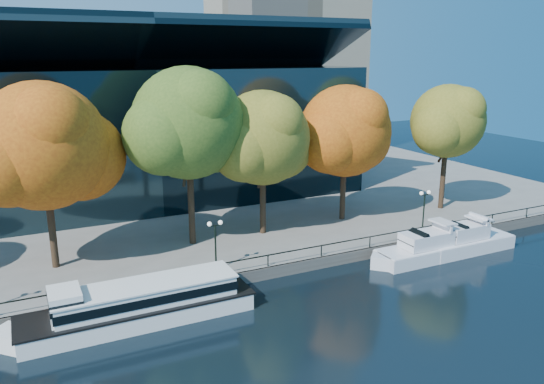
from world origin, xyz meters
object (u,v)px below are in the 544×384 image
tree_1 (46,149)px  tree_3 (265,140)px  tree_5 (449,123)px  cruiser_far (464,241)px  lamp_2 (424,202)px  tree_2 (191,126)px  tour_boat (133,304)px  lamp_1 (215,234)px  cruiser_near (426,248)px  tree_4 (347,133)px

tree_1 → tree_3: size_ratio=1.09×
tree_5 → cruiser_far: bearing=-123.0°
lamp_2 → tree_2: bearing=162.4°
tour_boat → tree_1: size_ratio=1.15×
tree_3 → lamp_1: size_ratio=3.34×
lamp_1 → tree_1: bearing=151.2°
cruiser_near → tree_5: size_ratio=0.84×
tree_5 → tree_2: bearing=177.4°
cruiser_far → tree_3: tree_3 is taller
tour_boat → tree_4: size_ratio=1.24×
tree_2 → lamp_2: tree_2 is taller
tree_2 → tree_3: (6.89, -0.21, -1.69)m
lamp_1 → cruiser_near: bearing=-11.8°
tour_boat → tree_1: bearing=111.0°
cruiser_far → tree_3: size_ratio=0.76×
tree_2 → tree_5: size_ratio=1.16×
tour_boat → tree_5: tree_5 is taller
cruiser_far → tree_3: bearing=146.3°
tour_boat → cruiser_near: size_ratio=1.49×
tree_1 → lamp_2: tree_1 is taller
tree_1 → tree_3: (18.45, 0.21, -0.66)m
cruiser_near → tree_4: (-1.61, 10.54, 8.90)m
tree_2 → tree_4: size_ratio=1.14×
tree_4 → lamp_2: 10.06m
tree_1 → tree_2: tree_2 is taller
tree_4 → lamp_1: 18.84m
tour_boat → cruiser_far: size_ratio=1.66×
tree_5 → lamp_1: tree_5 is taller
tree_2 → tree_4: bearing=0.7°
tree_2 → lamp_2: (20.66, -6.55, -7.65)m
tree_3 → tree_5: 21.28m
lamp_1 → tour_boat: bearing=-152.1°
cruiser_far → tree_4: size_ratio=0.74×
tree_4 → lamp_1: tree_4 is taller
tree_1 → tree_3: bearing=0.7°
lamp_1 → lamp_2: 21.06m
cruiser_far → tree_5: size_ratio=0.75×
tour_boat → tree_3: bearing=35.0°
tree_1 → lamp_1: tree_1 is taller
cruiser_near → cruiser_far: size_ratio=1.11×
cruiser_near → lamp_1: 18.78m
cruiser_far → tree_3: 20.43m
tree_2 → lamp_1: tree_2 is taller
tour_boat → tree_5: size_ratio=1.25×
lamp_1 → cruiser_far: bearing=-9.7°
cruiser_far → tree_2: bearing=154.9°
tour_boat → tree_4: 27.50m
tree_2 → lamp_1: size_ratio=3.88×
tree_5 → lamp_2: tree_5 is taller
tree_2 → tree_4: tree_2 is taller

